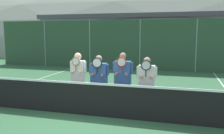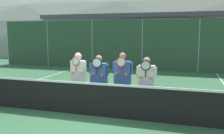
% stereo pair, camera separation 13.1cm
% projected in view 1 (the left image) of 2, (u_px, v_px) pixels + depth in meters
% --- Properties ---
extents(ground_plane, '(120.00, 120.00, 0.00)m').
position_uv_depth(ground_plane, '(85.00, 115.00, 7.25)').
color(ground_plane, '#2D5B38').
extents(hill_distant, '(132.55, 73.64, 25.77)m').
position_uv_depth(hill_distant, '(171.00, 44.00, 53.79)').
color(hill_distant, gray).
rests_on(hill_distant, ground_plane).
extents(clubhouse_building, '(20.90, 5.50, 3.95)m').
position_uv_depth(clubhouse_building, '(158.00, 37.00, 22.18)').
color(clubhouse_building, '#9EA3A8').
rests_on(clubhouse_building, ground_plane).
extents(fence_back, '(20.53, 0.06, 3.20)m').
position_uv_depth(fence_back, '(140.00, 45.00, 15.87)').
color(fence_back, gray).
rests_on(fence_back, ground_plane).
extents(tennis_net, '(12.00, 0.09, 1.07)m').
position_uv_depth(tennis_net, '(85.00, 98.00, 7.18)').
color(tennis_net, gray).
rests_on(tennis_net, ground_plane).
extents(court_line_left_sideline, '(0.05, 16.00, 0.01)m').
position_uv_depth(court_line_left_sideline, '(19.00, 85.00, 11.32)').
color(court_line_left_sideline, white).
rests_on(court_line_left_sideline, ground_plane).
extents(player_leftmost, '(0.56, 0.34, 1.75)m').
position_uv_depth(player_leftmost, '(78.00, 75.00, 7.91)').
color(player_leftmost, '#56565B').
rests_on(player_leftmost, ground_plane).
extents(player_center_left, '(0.63, 0.34, 1.70)m').
position_uv_depth(player_center_left, '(99.00, 77.00, 7.62)').
color(player_center_left, '#56565B').
rests_on(player_center_left, ground_plane).
extents(player_center_right, '(0.62, 0.34, 1.80)m').
position_uv_depth(player_center_right, '(123.00, 77.00, 7.41)').
color(player_center_right, black).
rests_on(player_center_right, ground_plane).
extents(player_rightmost, '(0.60, 0.34, 1.68)m').
position_uv_depth(player_rightmost, '(147.00, 81.00, 7.23)').
color(player_rightmost, '#232838').
rests_on(player_rightmost, ground_plane).
extents(car_far_left, '(4.11, 1.97, 1.81)m').
position_uv_depth(car_far_left, '(76.00, 51.00, 19.73)').
color(car_far_left, slate).
rests_on(car_far_left, ground_plane).
extents(car_left_of_center, '(4.45, 1.93, 1.79)m').
position_uv_depth(car_left_of_center, '(140.00, 53.00, 17.97)').
color(car_left_of_center, slate).
rests_on(car_left_of_center, ground_plane).
extents(car_center, '(4.01, 2.06, 1.81)m').
position_uv_depth(car_center, '(215.00, 55.00, 16.71)').
color(car_center, maroon).
rests_on(car_center, ground_plane).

